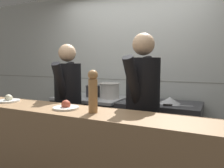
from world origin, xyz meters
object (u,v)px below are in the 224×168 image
object	(u,v)px
mixing_bowl_steel	(170,100)
chefs_knife	(175,105)
sauce_pot	(93,91)
braising_pot	(109,90)
plated_dish_appetiser	(66,107)
stock_pot	(71,88)
oven_range	(91,125)
pepper_mill	(93,90)
chef_sous	(143,107)
chef_head_cook	(68,102)
plated_dish_main	(9,100)

from	to	relation	value
mixing_bowl_steel	chefs_knife	xyz separation A→B (m)	(0.09, -0.14, -0.04)
sauce_pot	braising_pot	distance (m)	0.29
braising_pot	plated_dish_appetiser	size ratio (longest dim) A/B	1.27
sauce_pot	chefs_knife	size ratio (longest dim) A/B	0.67
chefs_knife	plated_dish_appetiser	xyz separation A→B (m)	(-0.80, -1.11, 0.12)
stock_pot	sauce_pot	size ratio (longest dim) A/B	1.21
oven_range	mixing_bowl_steel	distance (m)	1.31
pepper_mill	chef_sous	size ratio (longest dim) A/B	0.21
stock_pot	chefs_knife	xyz separation A→B (m)	(1.65, -0.11, -0.11)
chefs_knife	plated_dish_appetiser	world-z (taller)	plated_dish_appetiser
pepper_mill	chefs_knife	bearing A→B (deg)	66.68
sauce_pot	chef_head_cook	world-z (taller)	chef_head_cook
mixing_bowl_steel	plated_dish_main	xyz separation A→B (m)	(-1.50, -1.23, 0.08)
stock_pot	chef_head_cook	bearing A→B (deg)	-55.94
sauce_pot	plated_dish_appetiser	distance (m)	1.37
stock_pot	sauce_pot	bearing A→B (deg)	10.20
chef_sous	sauce_pot	bearing A→B (deg)	152.67
braising_pot	chef_head_cook	size ratio (longest dim) A/B	0.19
braising_pot	chefs_knife	xyz separation A→B (m)	(0.99, -0.16, -0.12)
chefs_knife	plated_dish_appetiser	distance (m)	1.37
braising_pot	plated_dish_main	bearing A→B (deg)	-115.91
braising_pot	sauce_pot	bearing A→B (deg)	177.94
mixing_bowl_steel	chefs_knife	world-z (taller)	mixing_bowl_steel
oven_range	pepper_mill	size ratio (longest dim) A/B	2.87
mixing_bowl_steel	chef_head_cook	world-z (taller)	chef_head_cook
braising_pot	plated_dish_appetiser	xyz separation A→B (m)	(0.19, -1.28, 0.00)
chefs_knife	plated_dish_appetiser	size ratio (longest dim) A/B	1.44
pepper_mill	stock_pot	bearing A→B (deg)	133.12
mixing_bowl_steel	plated_dish_appetiser	size ratio (longest dim) A/B	1.13
plated_dish_appetiser	pepper_mill	size ratio (longest dim) A/B	0.66
braising_pot	mixing_bowl_steel	bearing A→B (deg)	-1.29
chefs_knife	plated_dish_appetiser	bearing A→B (deg)	-125.58
sauce_pot	plated_dish_appetiser	bearing A→B (deg)	-69.51
braising_pot	chef_sous	size ratio (longest dim) A/B	0.18
stock_pot	plated_dish_main	bearing A→B (deg)	-87.26
chefs_knife	chef_sous	size ratio (longest dim) A/B	0.20
sauce_pot	chef_head_cook	distance (m)	0.68
plated_dish_main	chef_sous	xyz separation A→B (m)	(1.36, 0.54, -0.06)
sauce_pot	braising_pot	bearing A→B (deg)	-2.06
plated_dish_main	chef_sous	bearing A→B (deg)	21.56
pepper_mill	oven_range	bearing A→B (deg)	122.48
mixing_bowl_steel	chef_sous	bearing A→B (deg)	-101.53
plated_dish_appetiser	plated_dish_main	bearing A→B (deg)	178.35
sauce_pot	mixing_bowl_steel	distance (m)	1.18
braising_pot	chef_head_cook	bearing A→B (deg)	-111.30
braising_pot	pepper_mill	distance (m)	1.40
mixing_bowl_steel	plated_dish_appetiser	bearing A→B (deg)	-119.19
stock_pot	chefs_knife	bearing A→B (deg)	-3.69
pepper_mill	chef_head_cook	xyz separation A→B (m)	(-0.75, 0.64, -0.27)
plated_dish_appetiser	pepper_mill	xyz separation A→B (m)	(0.31, -0.02, 0.17)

